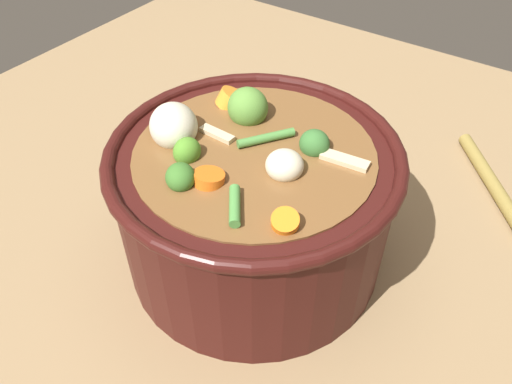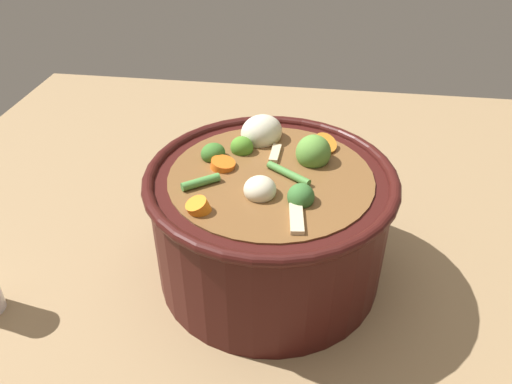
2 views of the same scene
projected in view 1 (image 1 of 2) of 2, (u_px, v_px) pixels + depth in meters
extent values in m
plane|color=#8C704C|center=(255.00, 252.00, 0.54)|extent=(1.10, 1.10, 0.00)
cylinder|color=#38110F|center=(255.00, 208.00, 0.50)|extent=(0.26, 0.26, 0.13)
torus|color=#38110F|center=(254.00, 154.00, 0.45)|extent=(0.27, 0.27, 0.01)
cylinder|color=brown|center=(255.00, 204.00, 0.50)|extent=(0.22, 0.22, 0.13)
ellipsoid|color=#578A37|center=(248.00, 107.00, 0.49)|extent=(0.05, 0.05, 0.04)
ellipsoid|color=#376B30|center=(314.00, 144.00, 0.45)|extent=(0.03, 0.03, 0.03)
ellipsoid|color=#4E8928|center=(187.00, 151.00, 0.44)|extent=(0.02, 0.03, 0.03)
ellipsoid|color=#3A6F29|center=(180.00, 177.00, 0.42)|extent=(0.04, 0.04, 0.02)
cylinder|color=orange|center=(285.00, 223.00, 0.38)|extent=(0.03, 0.03, 0.02)
cylinder|color=orange|center=(209.00, 179.00, 0.42)|extent=(0.03, 0.03, 0.02)
cylinder|color=orange|center=(231.00, 100.00, 0.51)|extent=(0.04, 0.04, 0.03)
ellipsoid|color=beige|center=(285.00, 165.00, 0.43)|extent=(0.05, 0.05, 0.03)
ellipsoid|color=beige|center=(174.00, 126.00, 0.47)|extent=(0.07, 0.07, 0.04)
cylinder|color=#4A843B|center=(266.00, 138.00, 0.46)|extent=(0.04, 0.05, 0.01)
cylinder|color=#4A8B3E|center=(235.00, 206.00, 0.40)|extent=(0.03, 0.04, 0.01)
cube|color=beige|center=(345.00, 160.00, 0.44)|extent=(0.04, 0.02, 0.01)
cube|color=#CCB892|center=(219.00, 132.00, 0.47)|extent=(0.04, 0.01, 0.01)
cylinder|color=olive|center=(494.00, 186.00, 0.61)|extent=(0.13, 0.16, 0.02)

